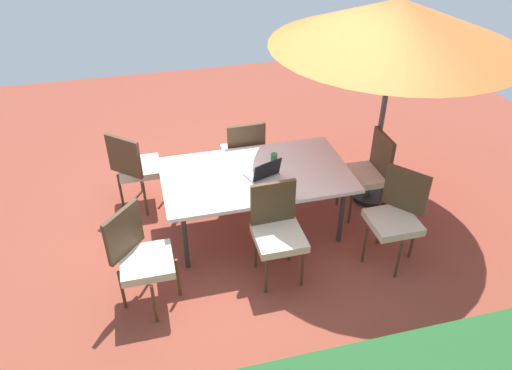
{
  "coord_description": "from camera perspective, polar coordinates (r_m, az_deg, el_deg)",
  "views": [
    {
      "loc": [
        1.04,
        4.09,
        3.49
      ],
      "look_at": [
        0.0,
        0.0,
        0.59
      ],
      "focal_mm": 34.19,
      "sensor_mm": 36.0,
      "label": 1
    }
  ],
  "objects": [
    {
      "name": "chair_southeast",
      "position": [
        5.68,
        -13.93,
        2.2
      ],
      "size": [
        0.59,
        0.59,
        0.98
      ],
      "rotation": [
        0.0,
        0.0,
        5.55
      ],
      "color": "beige",
      "rests_on": "ground_plane"
    },
    {
      "name": "chair_west",
      "position": [
        5.57,
        12.92,
        1.68
      ],
      "size": [
        0.46,
        0.46,
        0.98
      ],
      "rotation": [
        0.0,
        0.0,
        1.57
      ],
      "color": "beige",
      "rests_on": "ground_plane"
    },
    {
      "name": "chair_northwest",
      "position": [
        4.98,
        16.13,
        -3.27
      ],
      "size": [
        0.58,
        0.58,
        0.98
      ],
      "rotation": [
        0.0,
        0.0,
        2.25
      ],
      "color": "beige",
      "rests_on": "ground_plane"
    },
    {
      "name": "laptop",
      "position": [
        4.95,
        0.86,
        1.47
      ],
      "size": [
        0.38,
        0.34,
        0.21
      ],
      "rotation": [
        0.0,
        0.0,
        0.34
      ],
      "color": "gray",
      "rests_on": "dining_table"
    },
    {
      "name": "chair_north",
      "position": [
        4.61,
        2.5,
        -5.12
      ],
      "size": [
        0.46,
        0.47,
        0.98
      ],
      "rotation": [
        0.0,
        0.0,
        3.17
      ],
      "color": "beige",
      "rests_on": "ground_plane"
    },
    {
      "name": "ground_plane",
      "position": [
        5.48,
        0.0,
        -5.22
      ],
      "size": [
        10.0,
        10.0,
        0.02
      ],
      "primitive_type": "cube",
      "color": "brown"
    },
    {
      "name": "chair_northeast",
      "position": [
        4.45,
        -13.38,
        -7.96
      ],
      "size": [
        0.59,
        0.59,
        0.98
      ],
      "rotation": [
        0.0,
        0.0,
        3.98
      ],
      "color": "beige",
      "rests_on": "ground_plane"
    },
    {
      "name": "chair_south",
      "position": [
        5.77,
        -1.46,
        3.9
      ],
      "size": [
        0.46,
        0.46,
        0.98
      ],
      "rotation": [
        0.0,
        0.0,
        0.02
      ],
      "color": "beige",
      "rests_on": "ground_plane"
    },
    {
      "name": "dining_table",
      "position": [
        5.06,
        0.0,
        0.94
      ],
      "size": [
        1.94,
        1.12,
        0.74
      ],
      "color": "silver",
      "rests_on": "ground_plane"
    },
    {
      "name": "patio_umbrella",
      "position": [
        5.2,
        16.21,
        17.69
      ],
      "size": [
        2.54,
        2.54,
        2.34
      ],
      "color": "#4C4C4C",
      "rests_on": "ground_plane"
    },
    {
      "name": "cup",
      "position": [
        5.22,
        2.13,
        3.25
      ],
      "size": [
        0.07,
        0.07,
        0.09
      ],
      "primitive_type": "cylinder",
      "color": "#286B33",
      "rests_on": "dining_table"
    }
  ]
}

